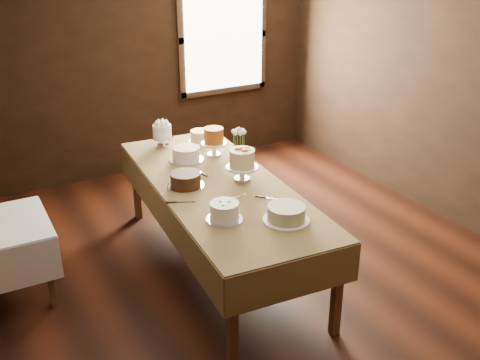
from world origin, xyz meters
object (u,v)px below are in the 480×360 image
Objects in this scene: cake_lattice at (186,155)px; cake_server_d at (240,164)px; cake_swirl at (224,212)px; flower_vase at (239,156)px; cake_cream at (286,214)px; cake_server_e at (186,202)px; cake_meringue at (162,136)px; cake_server_c at (197,171)px; display_table at (218,190)px; cake_chocolate at (186,180)px; cake_server_b at (275,199)px; cake_speckled at (200,137)px; cake_flowers at (242,166)px; cake_server_a at (239,196)px; cake_caramel at (214,143)px.

cake_lattice reaches higher than cake_server_d.
flower_vase is (0.66, 0.97, -0.01)m from cake_swirl.
cake_server_e is (-0.53, 0.65, -0.05)m from cake_cream.
cake_server_c is at bearing -87.69° from cake_meringue.
cake_lattice and flower_vase have the same top height.
cake_cream is (0.13, -0.86, 0.12)m from display_table.
cake_server_d is (0.65, 0.21, -0.06)m from cake_chocolate.
cake_meringue is 0.99× the size of cake_server_b.
flower_vase is at bearing 35.98° from cake_server_d.
cake_chocolate is at bearing -121.90° from cake_speckled.
display_table is 8.04× the size of cake_lattice.
cake_flowers is at bearing 84.01° from cake_cream.
cake_server_a is 1.00× the size of cake_server_b.
cake_lattice reaches higher than cake_server_a.
cake_caramel is 0.30m from flower_vase.
cake_speckled is 2.13× the size of flower_vase.
cake_server_a is (-0.19, -0.29, -0.12)m from cake_flowers.
cake_server_c is at bearing 98.11° from cake_cream.
display_table is 9.55× the size of cake_caramel.
cake_server_a and cake_server_b have the same top height.
cake_flowers reaches higher than cake_server_e.
display_table is at bearing -17.19° from cake_chocolate.
cake_server_a is at bearing -159.60° from cake_server_d.
cake_server_d is at bearing 128.26° from cake_server_b.
display_table is 0.54m from flower_vase.
cake_server_b is 0.80m from cake_server_d.
cake_cream is at bearing -25.04° from cake_server_e.
cake_meringue is at bearing 125.55° from cake_caramel.
cake_meringue reaches higher than display_table.
cake_swirl is at bearing -101.16° from cake_lattice.
cake_swirl is 0.54m from cake_server_b.
cake_server_e is (-0.13, -0.29, -0.06)m from cake_chocolate.
cake_cream reaches higher than flower_vase.
cake_swirl is 1.17× the size of cake_server_a.
cake_meringue is 0.85× the size of cake_swirl.
cake_server_d is (0.25, 1.15, -0.05)m from cake_cream.
cake_lattice is 0.53m from cake_server_d.
cake_flowers reaches higher than cake_server_c.
cake_server_b is at bearing -62.80° from display_table.
cake_server_a and cake_server_e have the same top height.
cake_lattice is 1.43× the size of cake_server_e.
cake_flowers is at bearing 50.56° from cake_swirl.
cake_cream is 1.17m from cake_server_d.
flower_vase is (0.40, 0.35, 0.12)m from display_table.
cake_lattice is at bearing -84.06° from cake_meringue.
cake_cream is (-0.14, -1.48, -0.07)m from cake_caramel.
cake_flowers is 1.04× the size of cake_swirl.
cake_meringue is 0.88m from flower_vase.
cake_server_c is at bearing -138.20° from cake_caramel.
cake_server_d is 2.00× the size of flower_vase.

